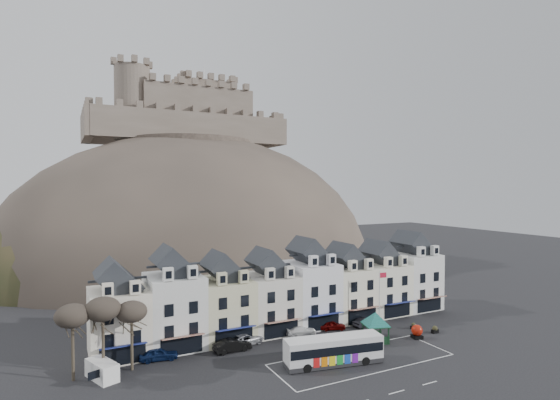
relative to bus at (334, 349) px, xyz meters
The scene contains 21 objects.
ground 3.03m from the bus, 40.59° to the right, with size 300.00×300.00×0.00m, color black.
coach_bay_markings 4.26m from the bus, ahead, with size 22.00×7.50×0.01m, color silver.
townhouse_terrace 14.94m from the bus, 82.12° to the left, with size 54.40×9.35×11.80m.
castle_hill 67.46m from the bus, 87.37° to the left, with size 100.00×76.00×68.00m.
castle 83.71m from the bus, 88.19° to the left, with size 50.20×22.20×22.00m.
tree_left_far 29.03m from the bus, 161.82° to the left, with size 3.61×3.61×8.24m.
tree_left_mid 26.31m from the bus, 159.74° to the left, with size 3.78×3.78×8.64m.
tree_left_near 23.44m from the bus, 157.14° to the left, with size 3.43×3.43×7.84m.
bus is the anchor object (origin of this frame).
bus_shelter 9.92m from the bus, 22.16° to the left, with size 6.04×6.04×3.98m.
red_buoy 15.17m from the bus, ahead, with size 1.51×1.51×1.87m.
flagpole 15.44m from the bus, 30.25° to the left, with size 1.22×0.19×8.43m.
white_van 25.64m from the bus, 162.00° to the left, with size 3.28×4.64×1.94m.
planter_west 19.08m from the bus, ahead, with size 1.05×0.72×1.03m.
planter_east 18.35m from the bus, 17.23° to the left, with size 0.89×0.62×0.88m.
car_navy 20.78m from the bus, 149.87° to the left, with size 1.83×4.56×1.55m, color #0C1A40.
car_black 12.89m from the bus, 135.18° to the left, with size 1.67×4.79×1.58m, color black.
car_silver 12.55m from the bus, 123.62° to the left, with size 2.49×5.32×1.50m, color #AEB0B6.
car_white 10.58m from the bus, 82.09° to the left, with size 1.86×4.56×1.32m, color white.
car_maroon 12.41m from the bus, 57.46° to the left, with size 1.57×3.91×1.33m, color #4C0504.
car_charcoal 15.24m from the bus, 38.78° to the left, with size 1.35×3.87×1.27m, color black.
Camera 1 is at (-29.87, -40.33, 20.70)m, focal length 28.00 mm.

